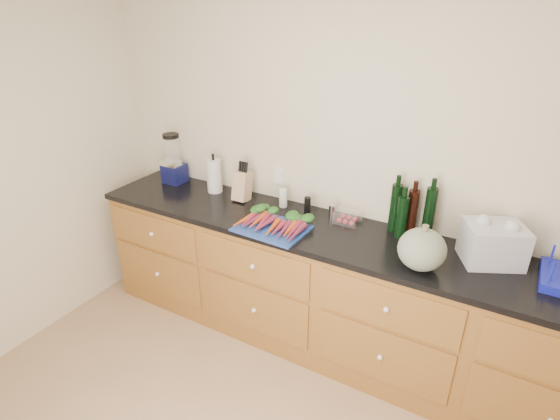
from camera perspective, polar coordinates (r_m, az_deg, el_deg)
The scene contains 15 objects.
wall_back at distance 2.99m, azimuth 10.25°, elevation 5.73°, with size 4.10×0.05×2.60m, color beige.
cabinets at distance 3.11m, azimuth 6.90°, elevation -10.94°, with size 3.60×0.64×0.90m.
countertop at distance 2.86m, azimuth 7.42°, elevation -3.34°, with size 3.64×0.62×0.04m, color black.
cutting_board at distance 2.88m, azimuth -1.05°, elevation -2.38°, with size 0.46×0.35×0.01m, color #214092.
carrots at distance 2.89m, azimuth -0.62°, elevation -1.47°, with size 0.45×0.33×0.06m.
squash at distance 2.54m, azimuth 18.04°, elevation -4.91°, with size 0.26×0.26×0.24m, color slate.
blender_appliance at distance 3.67m, azimuth -13.78°, elevation 6.18°, with size 0.16×0.16×0.41m.
paper_towel at distance 3.43m, azimuth -8.58°, elevation 4.43°, with size 0.12×0.12×0.26m, color silver.
knife_block at distance 3.27m, azimuth -4.96°, elevation 3.14°, with size 0.11×0.11×0.22m, color tan.
grinder_salt at distance 3.16m, azimuth 0.41°, elevation 1.56°, with size 0.06×0.06×0.13m, color silver.
grinder_pepper at distance 3.08m, azimuth 3.61°, elevation 0.67°, with size 0.05×0.05×0.12m, color black.
canister_chrome at distance 3.02m, azimuth 6.79°, elevation -0.21°, with size 0.04×0.04×0.10m, color silver.
tomato_box at distance 2.98m, azimuth 8.78°, elevation -0.96°, with size 0.17×0.13×0.08m, color white.
bottles at distance 2.87m, azimuth 16.62°, elevation -0.32°, with size 0.28×0.14×0.34m.
grocery_bag at distance 2.76m, azimuth 26.05°, elevation -3.98°, with size 0.31×0.25×0.23m, color silver, non-canonical shape.
Camera 1 is at (0.90, -1.04, 2.30)m, focal length 28.00 mm.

